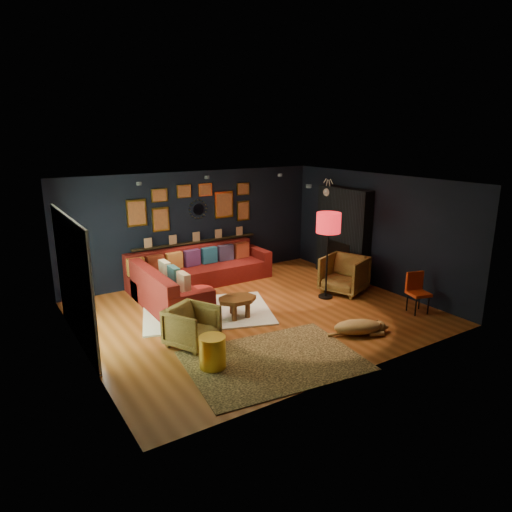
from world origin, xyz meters
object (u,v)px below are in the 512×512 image
armchair_left (192,324)px  armchair_right (344,273)px  dog (358,324)px  pouf (201,296)px  sectional (189,279)px  orange_chair (417,289)px  coffee_table (237,301)px  floor_lamp (328,226)px  gold_stool (213,352)px

armchair_left → armchair_right: (3.99, 0.61, 0.08)m
armchair_left → dog: (2.64, -1.20, -0.18)m
pouf → dog: 3.27m
sectional → armchair_right: armchair_right is taller
pouf → orange_chair: bearing=-36.6°
coffee_table → dog: coffee_table is taller
coffee_table → dog: bearing=-51.6°
armchair_left → dog: bearing=-52.5°
orange_chair → dog: bearing=-158.5°
pouf → floor_lamp: bearing=-22.3°
gold_stool → dog: 2.73m
sectional → armchair_right: (2.96, -1.80, 0.13)m
pouf → orange_chair: 4.36m
coffee_table → gold_stool: 1.94m
floor_lamp → dog: size_ratio=1.59×
coffee_table → floor_lamp: floor_lamp is taller
pouf → gold_stool: gold_stool is taller
armchair_right → floor_lamp: 1.27m
armchair_right → floor_lamp: size_ratio=0.49×
pouf → armchair_left: (-0.92, -1.57, 0.17)m
gold_stool → orange_chair: orange_chair is taller
dog → pouf: bearing=146.5°
armchair_left → coffee_table: bearing=-2.1°
armchair_left → dog: 2.91m
coffee_table → armchair_right: 2.77m
armchair_right → pouf: bearing=-128.7°
dog → coffee_table: bearing=153.0°
orange_chair → dog: 1.80m
coffee_table → gold_stool: bearing=-131.3°
armchair_right → gold_stool: (-4.05, -1.47, -0.20)m
dog → floor_lamp: bearing=90.8°
orange_chair → dog: orange_chair is taller
armchair_right → dog: 2.27m
coffee_table → dog: size_ratio=0.70×
gold_stool → armchair_right: bearing=19.9°
armchair_left → orange_chair: bearing=-41.0°
pouf → gold_stool: 2.63m
coffee_table → dog: 2.29m
sectional → dog: (1.61, -3.61, -0.12)m
armchair_left → gold_stool: size_ratio=1.47×
gold_stool → floor_lamp: 3.98m
sectional → armchair_left: sectional is taller
orange_chair → floor_lamp: size_ratio=0.43×
armchair_left → orange_chair: size_ratio=0.93×
orange_chair → armchair_right: bearing=120.2°
orange_chair → coffee_table: bearing=168.8°
armchair_left → dog: size_ratio=0.64×
armchair_left → armchair_right: size_ratio=0.83×
pouf → orange_chair: (3.49, -2.59, 0.27)m
coffee_table → gold_stool: (-1.28, -1.46, -0.09)m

